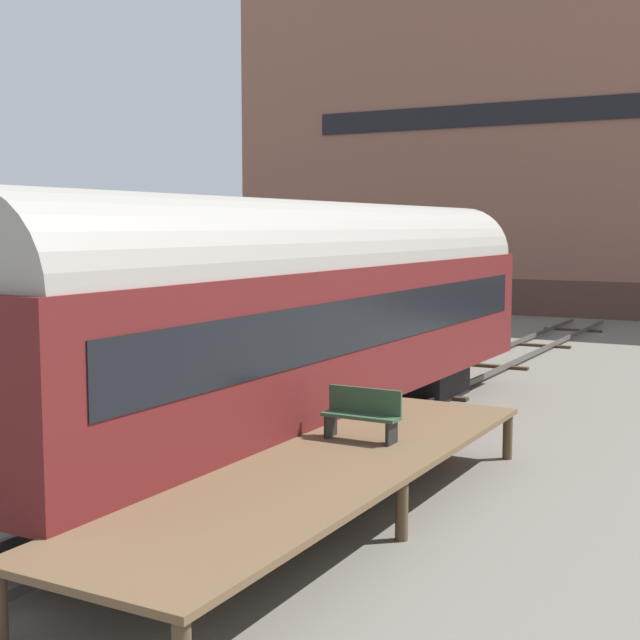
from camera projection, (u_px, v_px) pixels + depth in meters
ground_plane at (60, 446)px, 19.44m from camera, size 200.00×200.00×0.00m
track_middle at (60, 439)px, 19.42m from camera, size 2.60×60.00×0.26m
track_right at (246, 468)px, 17.10m from camera, size 2.60×60.00×0.26m
train_car_grey at (320, 279)px, 29.41m from camera, size 2.99×15.70×5.36m
train_car_maroon at (320, 306)px, 19.38m from camera, size 2.93×18.92×5.31m
station_platform at (327, 468)px, 14.11m from camera, size 2.88×11.17×1.03m
bench at (362, 412)px, 15.61m from camera, size 1.40×0.40×0.91m
warehouse_building at (573, 139)px, 50.67m from camera, size 38.19×10.54×19.45m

